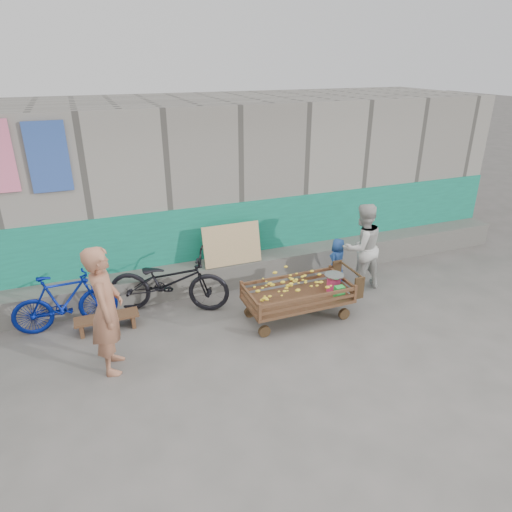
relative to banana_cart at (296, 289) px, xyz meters
name	(u,v)px	position (x,y,z in m)	size (l,w,h in m)	color
ground	(266,363)	(-0.85, -0.87, -0.50)	(80.00, 80.00, 0.00)	#55524E
building_wall	(187,182)	(-0.85, 3.18, 0.96)	(12.00, 3.50, 3.00)	gray
banana_cart	(296,289)	(0.00, 0.00, 0.00)	(1.74, 0.79, 0.74)	#50321D
bench	(107,320)	(-2.71, 0.73, -0.34)	(0.91, 0.27, 0.23)	#50321D
vendor_man	(106,310)	(-2.71, -0.22, 0.35)	(0.62, 0.41, 1.70)	#A4684C
woman	(362,247)	(1.48, 0.53, 0.26)	(0.74, 0.57, 1.52)	beige
child	(337,261)	(1.23, 0.85, -0.09)	(0.40, 0.26, 0.82)	#2750A1
bicycle_dark	(169,282)	(-1.72, 0.98, -0.01)	(0.65, 1.88, 0.99)	black
bicycle_blue	(65,301)	(-3.25, 1.01, -0.06)	(0.41, 1.47, 0.88)	navy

